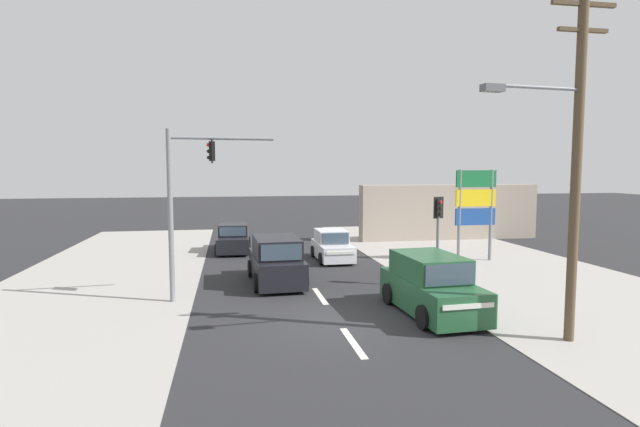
# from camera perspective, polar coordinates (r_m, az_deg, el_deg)

# --- Properties ---
(ground_plane) EXTENTS (140.00, 140.00, 0.00)m
(ground_plane) POSITION_cam_1_polar(r_m,az_deg,el_deg) (15.66, 1.99, -12.11)
(ground_plane) COLOR #28282B
(lane_dash_near) EXTENTS (0.20, 2.40, 0.01)m
(lane_dash_near) POSITION_cam_1_polar(r_m,az_deg,el_deg) (13.81, 3.81, -14.50)
(lane_dash_near) COLOR silver
(lane_dash_near) RESTS_ON ground
(lane_dash_mid) EXTENTS (0.20, 2.40, 0.01)m
(lane_dash_mid) POSITION_cam_1_polar(r_m,az_deg,el_deg) (18.49, -0.01, -9.39)
(lane_dash_mid) COLOR silver
(lane_dash_mid) RESTS_ON ground
(lane_dash_far) EXTENTS (0.20, 2.40, 0.01)m
(lane_dash_far) POSITION_cam_1_polar(r_m,az_deg,el_deg) (23.30, -2.21, -6.35)
(lane_dash_far) COLOR silver
(lane_dash_far) RESTS_ON ground
(kerb_right_verge) EXTENTS (10.00, 44.00, 0.02)m
(kerb_right_verge) POSITION_cam_1_polar(r_m,az_deg,el_deg) (21.12, 25.59, -8.04)
(kerb_right_verge) COLOR #A39E99
(kerb_right_verge) RESTS_ON ground
(kerb_left_verge) EXTENTS (8.00, 40.00, 0.02)m
(kerb_left_verge) POSITION_cam_1_polar(r_m,az_deg,el_deg) (19.90, -25.75, -8.84)
(kerb_left_verge) COLOR #A39E99
(kerb_left_verge) RESTS_ON ground
(utility_pole_foreground_right) EXTENTS (3.78, 0.55, 9.28)m
(utility_pole_foreground_right) POSITION_cam_1_polar(r_m,az_deg,el_deg) (14.65, 26.90, 5.98)
(utility_pole_foreground_right) COLOR brown
(utility_pole_foreground_right) RESTS_ON ground
(traffic_signal_mast) EXTENTS (3.68, 0.46, 6.00)m
(traffic_signal_mast) POSITION_cam_1_polar(r_m,az_deg,el_deg) (17.85, -15.04, 2.36)
(traffic_signal_mast) COLOR slate
(traffic_signal_mast) RESTS_ON ground
(pedestal_signal_right_kerb) EXTENTS (0.44, 0.31, 3.56)m
(pedestal_signal_right_kerb) POSITION_cam_1_polar(r_m,az_deg,el_deg) (19.93, 13.36, -1.42)
(pedestal_signal_right_kerb) COLOR slate
(pedestal_signal_right_kerb) RESTS_ON ground
(shopping_plaza_sign) EXTENTS (2.10, 0.16, 4.60)m
(shopping_plaza_sign) POSITION_cam_1_polar(r_m,az_deg,el_deg) (26.07, 17.35, 1.25)
(shopping_plaza_sign) COLOR slate
(shopping_plaza_sign) RESTS_ON ground
(shopfront_wall_far) EXTENTS (12.00, 1.00, 3.60)m
(shopfront_wall_far) POSITION_cam_1_polar(r_m,az_deg,el_deg) (33.86, 14.55, 0.15)
(shopfront_wall_far) COLOR #A39384
(shopfront_wall_far) RESTS_ON ground
(suv_oncoming_near) EXTENTS (2.20, 4.60, 1.90)m
(suv_oncoming_near) POSITION_cam_1_polar(r_m,az_deg,el_deg) (20.39, -5.03, -5.51)
(suv_oncoming_near) COLOR black
(suv_oncoming_near) RESTS_ON ground
(suv_oncoming_mid) EXTENTS (2.24, 4.62, 1.90)m
(suv_oncoming_mid) POSITION_cam_1_polar(r_m,az_deg,el_deg) (16.55, 12.56, -8.12)
(suv_oncoming_mid) COLOR #235633
(suv_oncoming_mid) RESTS_ON ground
(hatchback_crossing_left) EXTENTS (1.80, 3.65, 1.53)m
(hatchback_crossing_left) POSITION_cam_1_polar(r_m,az_deg,el_deg) (25.45, 1.39, -3.77)
(hatchback_crossing_left) COLOR silver
(hatchback_crossing_left) RESTS_ON ground
(sedan_kerbside_parked) EXTENTS (2.02, 4.30, 1.56)m
(sedan_kerbside_parked) POSITION_cam_1_polar(r_m,az_deg,el_deg) (28.47, -9.86, -2.89)
(sedan_kerbside_parked) COLOR black
(sedan_kerbside_parked) RESTS_ON ground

